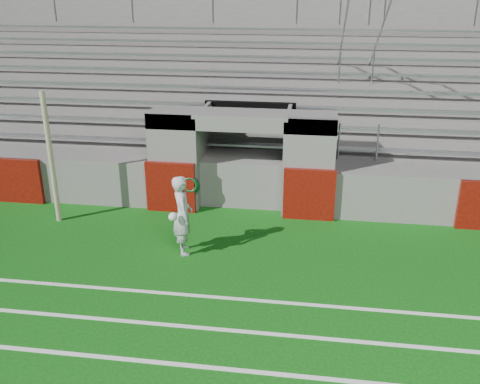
# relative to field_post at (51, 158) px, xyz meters

# --- Properties ---
(ground) EXTENTS (90.00, 90.00, 0.00)m
(ground) POSITION_rel_field_post_xyz_m (4.50, -1.95, -1.66)
(ground) COLOR #0C4D0E
(ground) RESTS_ON ground
(field_post) EXTENTS (0.13, 0.13, 3.32)m
(field_post) POSITION_rel_field_post_xyz_m (0.00, 0.00, 0.00)
(field_post) COLOR tan
(field_post) RESTS_ON ground
(stadium_structure) EXTENTS (26.00, 8.48, 5.42)m
(stadium_structure) POSITION_rel_field_post_xyz_m (4.50, 6.02, -0.17)
(stadium_structure) COLOR #64625F
(stadium_structure) RESTS_ON ground
(goalkeeper_with_ball) EXTENTS (0.64, 0.80, 1.82)m
(goalkeeper_with_ball) POSITION_rel_field_post_xyz_m (3.57, -1.22, -0.75)
(goalkeeper_with_ball) COLOR silver
(goalkeeper_with_ball) RESTS_ON ground
(hose_coil) EXTENTS (0.51, 0.14, 0.51)m
(hose_coil) POSITION_rel_field_post_xyz_m (3.23, 0.98, -0.90)
(hose_coil) COLOR #0B3A19
(hose_coil) RESTS_ON ground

